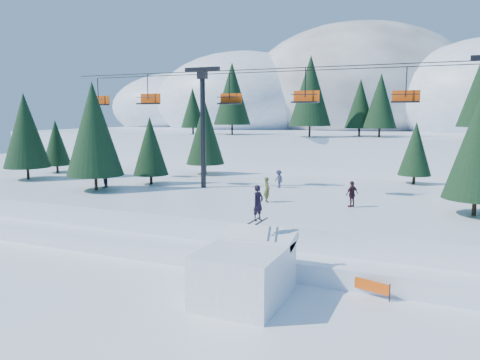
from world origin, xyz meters
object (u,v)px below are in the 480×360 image
at_px(jump_kicker, 245,271).
at_px(chairlift, 311,108).
at_px(banner_far, 433,281).
at_px(banner_near, 362,284).

xyz_separation_m(jump_kicker, chairlift, (-1.09, 16.00, 7.93)).
relative_size(jump_kicker, chairlift, 0.11).
distance_m(jump_kicker, banner_far, 9.63).
bearing_deg(jump_kicker, banner_near, 29.01).
height_order(jump_kicker, chairlift, chairlift).
bearing_deg(banner_far, banner_near, -149.63).
bearing_deg(banner_near, chairlift, 115.27).
bearing_deg(banner_near, banner_far, 30.37).
height_order(jump_kicker, banner_far, jump_kicker).
height_order(chairlift, banner_near, chairlift).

